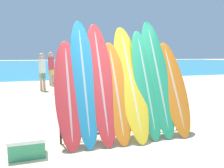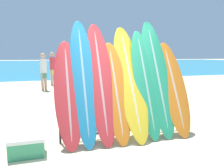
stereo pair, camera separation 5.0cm
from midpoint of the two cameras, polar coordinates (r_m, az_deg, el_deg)
The scene contains 14 objects.
ground_plane at distance 3.96m, azimuth 5.61°, elevation -17.01°, with size 160.00×160.00×0.00m, color beige.
ocean_water at distance 43.76m, azimuth -15.89°, elevation 5.06°, with size 120.00×60.00×0.01m.
surfboard_rack at distance 4.42m, azimuth 2.86°, elevation -7.25°, with size 2.55×0.04×0.95m.
surfboard_slot_0 at distance 4.06m, azimuth -11.60°, elevation -2.18°, with size 0.51×0.98×1.93m.
surfboard_slot_1 at distance 4.17m, azimuth -7.73°, elevation 1.16°, with size 0.49×1.19×2.37m.
surfboard_slot_2 at distance 4.24m, azimuth -3.28°, elevation 0.99°, with size 0.52×1.22×2.32m.
surfboard_slot_3 at distance 4.26m, azimuth 0.78°, elevation -1.67°, with size 0.49×1.05×1.92m.
surfboard_slot_4 at distance 4.45m, azimuth 4.52°, elevation 1.05°, with size 0.57×1.35×2.28m.
surfboard_slot_5 at distance 4.54m, azimuth 8.48°, elevation 0.54°, with size 0.49×1.08×2.19m.
surfboard_slot_6 at distance 4.71m, azimuth 11.46°, elevation 2.14°, with size 0.55×1.18×2.42m.
surfboard_slot_7 at distance 4.82m, azimuth 15.51°, elevation -0.72°, with size 0.57×1.03×1.94m.
person_near_water at distance 10.62m, azimuth -17.90°, elevation 3.44°, with size 0.30×0.29×1.75m.
person_mid_beach at distance 12.34m, azimuth -15.71°, elevation 4.22°, with size 0.31×0.30×1.82m.
cooler_box at distance 3.96m, azimuth -21.56°, elevation -14.95°, with size 0.57×0.37×0.32m.
Camera 1 is at (-1.47, -3.29, 1.64)m, focal length 35.00 mm.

